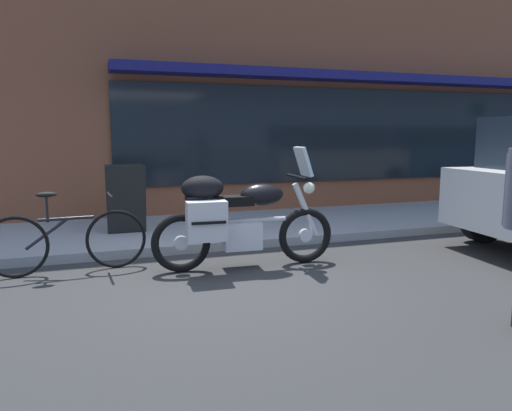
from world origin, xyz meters
TOP-DOWN VIEW (x-y plane):
  - ground_plane at (0.00, 0.00)m, footprint 80.00×80.00m
  - storefront_building at (6.12, 3.93)m, footprint 20.24×0.90m
  - touring_motorcycle at (0.25, 0.41)m, footprint 2.19×0.62m
  - parked_bicycle at (-1.60, 0.86)m, footprint 1.75×0.48m
  - sandwich_board_sign at (-0.85, 2.37)m, footprint 0.55×0.42m

SIDE VIEW (x-z plane):
  - ground_plane at x=0.00m, z-range 0.00..0.00m
  - parked_bicycle at x=-1.60m, z-range -0.09..0.84m
  - touring_motorcycle at x=0.25m, z-range -0.09..1.32m
  - sandwich_board_sign at x=-0.85m, z-range 0.13..1.12m
  - storefront_building at x=6.12m, z-range -0.05..5.63m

